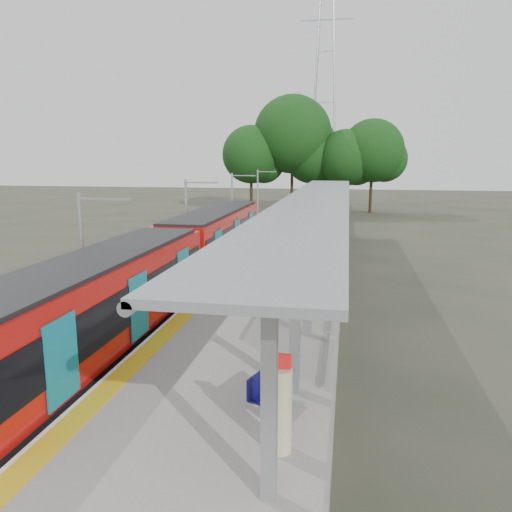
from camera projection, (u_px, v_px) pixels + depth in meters
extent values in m
plane|color=#474438|center=(192.00, 467.00, 10.90)|extent=(200.00, 200.00, 0.00)
cube|color=#59544C|center=(221.00, 264.00, 30.97)|extent=(3.00, 70.00, 0.24)
cube|color=gray|center=(293.00, 261.00, 30.10)|extent=(6.00, 50.00, 1.00)
cube|color=gold|center=(251.00, 251.00, 30.45)|extent=(0.60, 50.00, 0.02)
cube|color=#9EA0A5|center=(318.00, 205.00, 53.96)|extent=(6.00, 0.10, 1.20)
cube|color=black|center=(101.00, 347.00, 16.03)|extent=(2.50, 13.50, 0.70)
cube|color=#B6100D|center=(98.00, 299.00, 15.72)|extent=(2.65, 13.50, 2.50)
cube|color=black|center=(98.00, 298.00, 15.71)|extent=(2.72, 12.96, 1.20)
cube|color=black|center=(96.00, 259.00, 15.47)|extent=(2.40, 12.82, 0.15)
cube|color=#0C6A7C|center=(139.00, 306.00, 15.51)|extent=(0.04, 1.30, 2.00)
cylinder|color=black|center=(4.00, 434.00, 11.53)|extent=(2.20, 0.70, 0.70)
cube|color=black|center=(215.00, 260.00, 29.64)|extent=(2.50, 13.50, 0.70)
cube|color=#B6100D|center=(215.00, 234.00, 29.33)|extent=(2.65, 13.50, 2.50)
cube|color=black|center=(215.00, 233.00, 29.32)|extent=(2.72, 12.96, 1.20)
cube|color=black|center=(214.00, 212.00, 29.08)|extent=(2.40, 12.83, 0.15)
cube|color=#0C6A7C|center=(237.00, 237.00, 29.12)|extent=(0.04, 1.30, 2.00)
cylinder|color=black|center=(191.00, 285.00, 25.14)|extent=(2.20, 0.70, 0.70)
cube|color=black|center=(174.00, 262.00, 22.58)|extent=(2.30, 0.80, 2.40)
cube|color=#9EA0A5|center=(269.00, 401.00, 8.08)|extent=(0.25, 0.25, 3.50)
cube|color=#9EA0A5|center=(295.00, 323.00, 11.94)|extent=(0.25, 0.25, 3.50)
cube|color=#9EA0A5|center=(308.00, 282.00, 15.80)|extent=(0.25, 0.25, 3.50)
cube|color=#9EA0A5|center=(316.00, 258.00, 19.66)|extent=(0.25, 0.25, 3.50)
cube|color=#9EA0A5|center=(322.00, 241.00, 23.52)|extent=(0.25, 0.25, 3.50)
cube|color=#9EA0A5|center=(326.00, 230.00, 27.38)|extent=(0.25, 0.25, 3.50)
cube|color=#9EA0A5|center=(329.00, 221.00, 31.24)|extent=(0.25, 0.25, 3.50)
cube|color=#9EA0A5|center=(331.00, 214.00, 35.10)|extent=(0.25, 0.25, 3.50)
cube|color=#9EA0A5|center=(333.00, 208.00, 38.96)|extent=(0.25, 0.25, 3.50)
cube|color=#9EA0A5|center=(334.00, 204.00, 42.82)|extent=(0.25, 0.25, 3.50)
cube|color=gray|center=(317.00, 199.00, 25.16)|extent=(3.20, 38.00, 0.16)
cylinder|color=#9EA0A5|center=(286.00, 200.00, 25.45)|extent=(0.24, 38.00, 0.24)
cube|color=silver|center=(327.00, 320.00, 13.85)|extent=(0.05, 3.70, 2.20)
cube|color=silver|center=(332.00, 285.00, 17.71)|extent=(0.05, 3.70, 2.20)
cube|color=silver|center=(337.00, 246.00, 25.43)|extent=(0.05, 3.70, 2.20)
cube|color=silver|center=(339.00, 234.00, 29.29)|extent=(0.05, 3.70, 2.20)
cube|color=silver|center=(341.00, 218.00, 37.01)|extent=(0.05, 3.70, 2.20)
cube|color=silver|center=(342.00, 213.00, 40.87)|extent=(0.05, 3.70, 2.20)
cylinder|color=#382316|center=(251.00, 193.00, 62.29)|extent=(0.36, 0.36, 4.69)
sphere|color=#1A4614|center=(251.00, 154.00, 61.38)|extent=(7.12, 7.12, 7.12)
cylinder|color=#382316|center=(292.00, 186.00, 62.64)|extent=(0.36, 0.36, 6.31)
sphere|color=#1A4614|center=(293.00, 134.00, 61.42)|extent=(9.59, 9.59, 9.59)
cylinder|color=#382316|center=(311.00, 193.00, 62.76)|extent=(0.36, 0.36, 4.65)
sphere|color=#1A4614|center=(312.00, 155.00, 61.86)|extent=(7.07, 7.07, 7.07)
cylinder|color=#382316|center=(345.00, 195.00, 60.85)|extent=(0.36, 0.36, 4.44)
sphere|color=#1A4614|center=(346.00, 158.00, 59.99)|extent=(6.74, 6.74, 6.74)
cylinder|color=#382316|center=(371.00, 192.00, 60.73)|extent=(0.36, 0.36, 4.97)
sphere|color=#1A4614|center=(373.00, 151.00, 59.76)|extent=(7.56, 7.56, 7.56)
cylinder|color=#9EA0A5|center=(83.00, 267.00, 18.24)|extent=(0.16, 0.16, 5.40)
cube|color=#9EA0A5|center=(105.00, 199.00, 17.58)|extent=(2.00, 0.08, 0.08)
cylinder|color=#9EA0A5|center=(187.00, 225.00, 29.82)|extent=(0.16, 0.16, 5.40)
cube|color=#9EA0A5|center=(202.00, 183.00, 29.16)|extent=(2.00, 0.08, 0.08)
cylinder|color=#9EA0A5|center=(232.00, 206.00, 41.40)|extent=(0.16, 0.16, 5.40)
cube|color=#9EA0A5|center=(244.00, 176.00, 40.74)|extent=(2.00, 0.08, 0.08)
cylinder|color=#9EA0A5|center=(258.00, 195.00, 52.98)|extent=(0.16, 0.16, 5.40)
cube|color=#9EA0A5|center=(267.00, 172.00, 52.32)|extent=(2.00, 0.08, 0.08)
cube|color=#131054|center=(270.00, 391.00, 11.37)|extent=(0.83, 1.40, 0.05)
cube|color=#131054|center=(262.00, 379.00, 11.35)|extent=(0.50, 1.29, 0.49)
cube|color=#9EA0A5|center=(266.00, 411.00, 10.89)|extent=(0.36, 0.17, 0.40)
cube|color=#9EA0A5|center=(274.00, 389.00, 11.93)|extent=(0.36, 0.17, 0.40)
cube|color=#131054|center=(338.00, 253.00, 27.58)|extent=(0.71, 1.62, 0.06)
cube|color=#131054|center=(334.00, 247.00, 27.56)|extent=(0.31, 1.55, 0.57)
cube|color=#9EA0A5|center=(337.00, 259.00, 27.03)|extent=(0.42, 0.13, 0.46)
cube|color=#9EA0A5|center=(338.00, 255.00, 28.23)|extent=(0.42, 0.13, 0.46)
cube|color=#131054|center=(338.00, 233.00, 35.15)|extent=(0.64, 1.42, 0.05)
cube|color=#131054|center=(335.00, 229.00, 35.13)|extent=(0.28, 1.36, 0.50)
cube|color=#9EA0A5|center=(337.00, 237.00, 34.66)|extent=(0.37, 0.12, 0.40)
cube|color=#9EA0A5|center=(338.00, 235.00, 35.72)|extent=(0.37, 0.12, 0.40)
cylinder|color=#C7BE91|center=(280.00, 411.00, 9.59)|extent=(0.45, 0.45, 1.70)
cube|color=red|center=(281.00, 361.00, 9.40)|extent=(0.40, 0.08, 0.28)
cylinder|color=#C7BE91|center=(299.00, 241.00, 29.92)|extent=(0.38, 0.38, 1.43)
cube|color=red|center=(299.00, 227.00, 29.76)|extent=(0.33, 0.17, 0.24)
cylinder|color=#9EA0A5|center=(326.00, 256.00, 26.70)|extent=(0.50, 0.50, 0.95)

